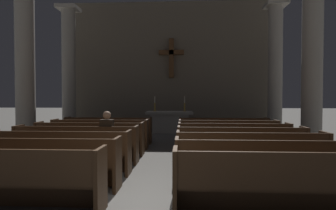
{
  "coord_description": "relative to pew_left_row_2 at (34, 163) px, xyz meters",
  "views": [
    {
      "loc": [
        0.65,
        -3.96,
        1.66
      ],
      "look_at": [
        0.0,
        7.82,
        1.34
      ],
      "focal_mm": 30.14,
      "sensor_mm": 36.0,
      "label": 1
    }
  ],
  "objects": [
    {
      "name": "pew_left_row_2",
      "position": [
        0.0,
        0.0,
        0.0
      ],
      "size": [
        3.11,
        0.5,
        0.95
      ],
      "color": "#422B19",
      "rests_on": "ground"
    },
    {
      "name": "pew_left_row_3",
      "position": [
        0.0,
        1.02,
        0.0
      ],
      "size": [
        3.11,
        0.5,
        0.95
      ],
      "color": "#422B19",
      "rests_on": "ground"
    },
    {
      "name": "pew_left_row_4",
      "position": [
        0.0,
        2.03,
        0.0
      ],
      "size": [
        3.11,
        0.5,
        0.95
      ],
      "color": "#422B19",
      "rests_on": "ground"
    },
    {
      "name": "pew_left_row_5",
      "position": [
        0.0,
        3.05,
        0.0
      ],
      "size": [
        3.11,
        0.5,
        0.95
      ],
      "color": "#422B19",
      "rests_on": "ground"
    },
    {
      "name": "pew_left_row_6",
      "position": [
        0.0,
        4.06,
        0.0
      ],
      "size": [
        3.11,
        0.5,
        0.95
      ],
      "color": "#422B19",
      "rests_on": "ground"
    },
    {
      "name": "pew_left_row_7",
      "position": [
        0.0,
        5.08,
        0.0
      ],
      "size": [
        3.11,
        0.5,
        0.95
      ],
      "color": "#422B19",
      "rests_on": "ground"
    },
    {
      "name": "pew_right_row_1",
      "position": [
        4.12,
        -1.02,
        0.0
      ],
      "size": [
        3.11,
        0.5,
        0.95
      ],
      "color": "#422B19",
      "rests_on": "ground"
    },
    {
      "name": "pew_right_row_2",
      "position": [
        4.12,
        0.0,
        0.0
      ],
      "size": [
        3.11,
        0.5,
        0.95
      ],
      "color": "#422B19",
      "rests_on": "ground"
    },
    {
      "name": "pew_right_row_3",
      "position": [
        4.12,
        1.02,
        0.0
      ],
      "size": [
        3.11,
        0.5,
        0.95
      ],
      "color": "#422B19",
      "rests_on": "ground"
    },
    {
      "name": "pew_right_row_4",
      "position": [
        4.12,
        2.03,
        0.0
      ],
      "size": [
        3.11,
        0.5,
        0.95
      ],
      "color": "#422B19",
      "rests_on": "ground"
    },
    {
      "name": "pew_right_row_5",
      "position": [
        4.12,
        3.05,
        0.0
      ],
      "size": [
        3.11,
        0.5,
        0.95
      ],
      "color": "#422B19",
      "rests_on": "ground"
    },
    {
      "name": "pew_right_row_6",
      "position": [
        4.12,
        4.06,
        0.0
      ],
      "size": [
        3.11,
        0.5,
        0.95
      ],
      "color": "#422B19",
      "rests_on": "ground"
    },
    {
      "name": "pew_right_row_7",
      "position": [
        4.12,
        5.08,
        0.0
      ],
      "size": [
        3.11,
        0.5,
        0.95
      ],
      "color": "#422B19",
      "rests_on": "ground"
    },
    {
      "name": "column_left_second",
      "position": [
        -2.86,
        4.71,
        2.47
      ],
      "size": [
        0.98,
        0.98,
        6.06
      ],
      "color": "#ADA89E",
      "rests_on": "ground"
    },
    {
      "name": "column_right_second",
      "position": [
        6.98,
        4.71,
        2.47
      ],
      "size": [
        0.98,
        0.98,
        6.06
      ],
      "color": "#ADA89E",
      "rests_on": "ground"
    },
    {
      "name": "column_left_third",
      "position": [
        -2.86,
        8.51,
        2.47
      ],
      "size": [
        0.98,
        0.98,
        6.06
      ],
      "color": "#ADA89E",
      "rests_on": "ground"
    },
    {
      "name": "column_right_third",
      "position": [
        6.98,
        8.51,
        2.47
      ],
      "size": [
        0.98,
        0.98,
        6.06
      ],
      "color": "#ADA89E",
      "rests_on": "ground"
    },
    {
      "name": "altar",
      "position": [
        2.06,
        8.25,
        0.06
      ],
      "size": [
        2.2,
        0.9,
        1.01
      ],
      "color": "#A8A399",
      "rests_on": "ground"
    },
    {
      "name": "candlestick_left",
      "position": [
        1.36,
        8.25,
        0.76
      ],
      "size": [
        0.16,
        0.16,
        0.71
      ],
      "color": "#B79338",
      "rests_on": "altar"
    },
    {
      "name": "candlestick_right",
      "position": [
        2.76,
        8.25,
        0.76
      ],
      "size": [
        0.16,
        0.16,
        0.71
      ],
      "color": "#B79338",
      "rests_on": "altar"
    },
    {
      "name": "apse_with_cross",
      "position": [
        2.06,
        10.4,
        2.93
      ],
      "size": [
        10.89,
        0.5,
        6.81
      ],
      "color": "#706656",
      "rests_on": "ground"
    },
    {
      "name": "lone_worshipper",
      "position": [
        0.8,
        2.07,
        0.22
      ],
      "size": [
        0.32,
        0.43,
        1.32
      ],
      "color": "#26262B",
      "rests_on": "ground"
    }
  ]
}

